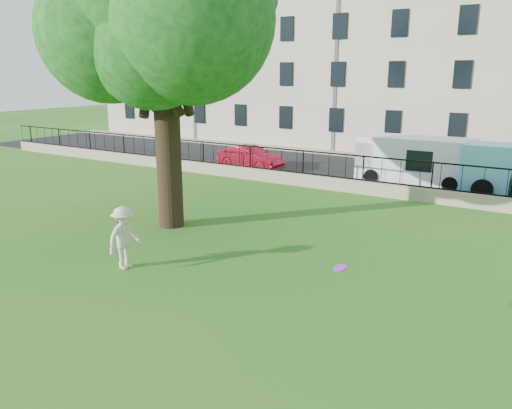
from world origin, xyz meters
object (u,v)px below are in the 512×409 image
Objects in this scene: tree at (160,5)px; red_sedan at (250,158)px; man at (124,238)px; white_van at (415,161)px; frisbee at (340,268)px.

tree is 13.00m from red_sedan.
man is at bearing -65.62° from tree.
red_sedan is at bearing -175.64° from white_van.
red_sedan is at bearing 107.26° from tree.
tree is at bearing -158.84° from red_sedan.
man is 0.46× the size of red_sedan.
tree is 2.83× the size of red_sedan.
tree is at bearing 153.01° from frisbee.
white_van is (5.64, 11.60, -6.28)m from tree.
man is 0.33× the size of white_van.
white_van reaches higher than red_sedan.
white_van is at bearing -15.34° from man.
man reaches higher than red_sedan.
frisbee is at bearing -82.72° from white_van.
frisbee is 0.07× the size of red_sedan.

